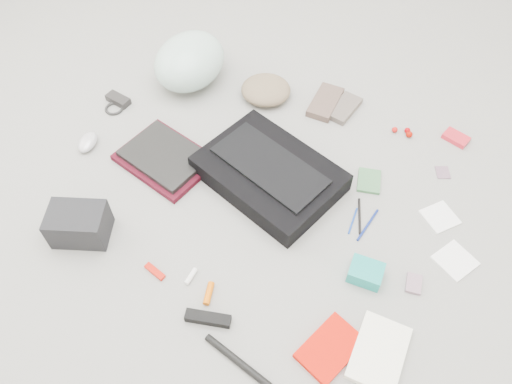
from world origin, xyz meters
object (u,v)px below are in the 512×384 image
(camera_bag, at_px, (79,224))
(book_red, at_px, (330,348))
(messenger_bag, at_px, (269,174))
(bike_helmet, at_px, (190,61))
(laptop, at_px, (165,155))
(accordion_wallet, at_px, (366,273))

(camera_bag, xyz_separation_m, book_red, (0.94, -0.09, -0.05))
(messenger_bag, xyz_separation_m, book_red, (0.40, -0.56, -0.03))
(camera_bag, bearing_deg, bike_helmet, 71.80)
(camera_bag, bearing_deg, laptop, 56.28)
(messenger_bag, relative_size, camera_bag, 2.62)
(book_red, height_order, accordion_wallet, accordion_wallet)
(book_red, distance_m, accordion_wallet, 0.29)
(camera_bag, distance_m, book_red, 0.95)
(messenger_bag, distance_m, accordion_wallet, 0.52)
(book_red, xyz_separation_m, accordion_wallet, (0.04, 0.28, 0.02))
(messenger_bag, distance_m, laptop, 0.43)
(bike_helmet, xyz_separation_m, camera_bag, (-0.01, -0.90, -0.04))
(book_red, bearing_deg, laptop, 173.24)
(laptop, distance_m, camera_bag, 0.43)
(camera_bag, xyz_separation_m, accordion_wallet, (0.98, 0.19, -0.04))
(laptop, distance_m, book_red, 0.97)
(laptop, relative_size, bike_helmet, 0.87)
(camera_bag, relative_size, accordion_wallet, 1.78)
(book_red, bearing_deg, camera_bag, -160.81)
(messenger_bag, height_order, bike_helmet, bike_helmet)
(camera_bag, height_order, book_red, camera_bag)
(bike_helmet, bearing_deg, accordion_wallet, -27.91)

